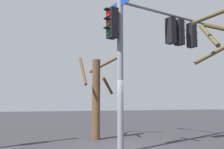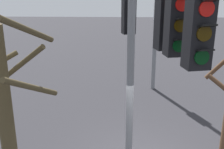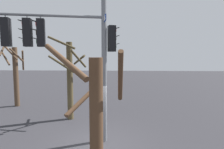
% 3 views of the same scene
% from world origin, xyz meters
% --- Properties ---
extents(main_signal_pole_assembly, '(5.64, 3.56, 9.63)m').
position_xyz_m(main_signal_pole_assembly, '(0.80, 0.06, 5.06)').
color(main_signal_pole_assembly, slate).
rests_on(main_signal_pole_assembly, ground).
extents(bare_tree_behind_pole, '(2.12, 2.27, 4.12)m').
position_xyz_m(bare_tree_behind_pole, '(-0.34, 2.78, 2.07)').
color(bare_tree_behind_pole, '#523825').
rests_on(bare_tree_behind_pole, ground).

